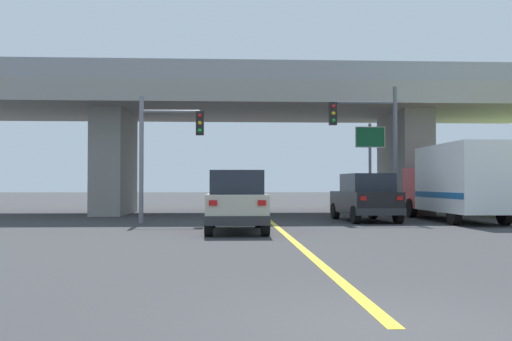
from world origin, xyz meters
name	(u,v)px	position (x,y,z in m)	size (l,w,h in m)	color
ground	(261,214)	(0.00, 24.85, 0.00)	(160.00, 160.00, 0.00)	#353538
overpass_bridge	(261,117)	(0.00, 24.85, 5.21)	(31.69, 9.01, 7.34)	gray
lane_divider_stripe	(288,237)	(0.00, 11.18, 0.00)	(0.20, 22.37, 0.01)	yellow
suv_lead	(236,201)	(-1.54, 13.02, 1.01)	(1.97, 4.65, 2.02)	#B7B29E
suv_crossing	(365,197)	(4.04, 18.17, 1.01)	(2.28, 4.49, 2.02)	black
box_truck	(458,182)	(7.89, 17.78, 1.68)	(2.33, 7.53, 3.20)	red
traffic_signal_nearside	(373,136)	(4.36, 18.03, 3.62)	(2.91, 0.36, 5.73)	#56595E
traffic_signal_farside	(163,143)	(-4.42, 17.34, 3.26)	(2.60, 0.36, 5.14)	slate
highway_sign	(370,148)	(5.32, 22.48, 3.38)	(1.50, 0.17, 4.62)	slate
semi_truck_distant	(246,184)	(0.09, 52.51, 1.56)	(2.33, 6.59, 2.94)	red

